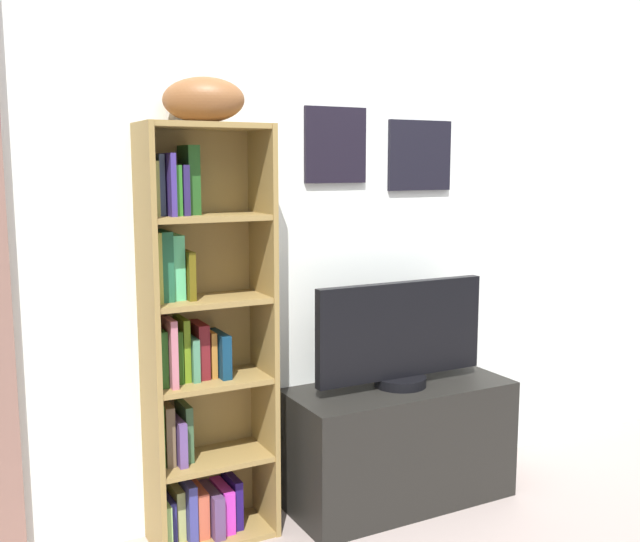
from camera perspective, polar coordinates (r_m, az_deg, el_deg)
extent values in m
cube|color=silver|center=(3.14, 2.99, 3.30)|extent=(4.80, 0.06, 2.31)
cube|color=black|center=(3.03, 1.23, 9.85)|extent=(0.28, 0.02, 0.31)
cube|color=#C0A98E|center=(3.03, 1.28, 9.85)|extent=(0.23, 0.01, 0.26)
cube|color=black|center=(3.26, 7.84, 8.97)|extent=(0.32, 0.02, 0.30)
cube|color=#A597A7|center=(3.25, 7.89, 8.97)|extent=(0.27, 0.01, 0.25)
cube|color=olive|center=(2.69, -13.25, -5.70)|extent=(0.02, 0.25, 1.58)
cube|color=olive|center=(2.83, -4.43, -4.80)|extent=(0.02, 0.25, 1.58)
cube|color=olive|center=(2.86, -9.52, -4.74)|extent=(0.47, 0.01, 1.58)
cube|color=olive|center=(3.03, -8.38, -19.75)|extent=(0.43, 0.24, 0.02)
cube|color=olive|center=(2.90, -8.51, -14.36)|extent=(0.43, 0.24, 0.02)
cube|color=olive|center=(2.80, -8.65, -8.52)|extent=(0.43, 0.24, 0.02)
cube|color=olive|center=(2.72, -8.79, -2.31)|extent=(0.43, 0.24, 0.02)
cube|color=olive|center=(2.68, -8.94, 4.17)|extent=(0.43, 0.24, 0.02)
cube|color=olive|center=(2.68, -9.10, 11.19)|extent=(0.43, 0.24, 0.02)
cube|color=#95C467|center=(2.95, -12.30, -18.55)|extent=(0.03, 0.20, 0.18)
cube|color=navy|center=(2.98, -11.83, -18.36)|extent=(0.02, 0.15, 0.17)
cube|color=tan|center=(2.99, -11.20, -17.95)|extent=(0.03, 0.14, 0.19)
cube|color=#383A87|center=(2.97, -10.41, -17.75)|extent=(0.03, 0.18, 0.22)
cube|color=#C7563C|center=(3.00, -9.60, -17.94)|extent=(0.04, 0.17, 0.18)
cube|color=#543964|center=(3.00, -8.52, -18.03)|extent=(0.04, 0.20, 0.17)
cube|color=#C22FB7|center=(3.02, -7.68, -17.77)|extent=(0.04, 0.18, 0.17)
cube|color=#1F1057|center=(3.04, -6.91, -17.35)|extent=(0.03, 0.16, 0.20)
cube|color=#60AD3D|center=(2.84, -12.70, -12.19)|extent=(0.02, 0.15, 0.24)
cube|color=brown|center=(2.84, -12.04, -12.26)|extent=(0.03, 0.16, 0.23)
cube|color=#5D4282|center=(2.85, -11.19, -12.81)|extent=(0.03, 0.18, 0.17)
cube|color=#365836|center=(2.87, -10.61, -12.17)|extent=(0.03, 0.15, 0.21)
cube|color=#276120|center=(2.74, -12.67, -6.51)|extent=(0.04, 0.17, 0.21)
cube|color=#B66676|center=(2.73, -11.91, -6.09)|extent=(0.02, 0.20, 0.25)
cube|color=#234D0F|center=(2.77, -11.38, -6.44)|extent=(0.03, 0.15, 0.20)
cube|color=#5F8117|center=(2.78, -10.78, -5.97)|extent=(0.02, 0.14, 0.23)
cube|color=#45815E|center=(2.79, -10.14, -6.66)|extent=(0.03, 0.16, 0.16)
cube|color=maroon|center=(2.80, -9.48, -6.10)|extent=(0.04, 0.14, 0.21)
cube|color=#B9742C|center=(2.82, -8.72, -6.35)|extent=(0.02, 0.14, 0.17)
cube|color=#0D324E|center=(2.81, -7.91, -6.44)|extent=(0.04, 0.18, 0.17)
cube|color=#999D3A|center=(2.67, -13.00, 0.35)|extent=(0.03, 0.17, 0.25)
cube|color=#1E593A|center=(2.70, -12.24, 0.44)|extent=(0.04, 0.15, 0.25)
cube|color=#58CB87|center=(2.72, -11.36, 0.35)|extent=(0.04, 0.13, 0.24)
cube|color=#574B0E|center=(2.72, -10.47, -0.25)|extent=(0.02, 0.16, 0.18)
cube|color=#919345|center=(2.66, -13.21, 6.33)|extent=(0.03, 0.15, 0.19)
cube|color=#39465E|center=(2.68, -12.63, 6.61)|extent=(0.02, 0.13, 0.22)
cube|color=navy|center=(2.66, -11.95, 6.66)|extent=(0.02, 0.18, 0.22)
cube|color=#2A7021|center=(2.68, -11.45, 6.24)|extent=(0.02, 0.16, 0.18)
cube|color=#271D4D|center=(2.69, -10.90, 6.26)|extent=(0.02, 0.16, 0.18)
cube|color=#204F1C|center=(2.71, -10.23, 7.04)|extent=(0.04, 0.13, 0.25)
ellipsoid|color=brown|center=(2.69, -9.14, 13.12)|extent=(0.34, 0.29, 0.16)
cube|color=black|center=(3.20, 6.22, -13.31)|extent=(0.96, 0.41, 0.51)
cube|color=black|center=(3.05, 8.37, -14.46)|extent=(0.86, 0.01, 0.33)
cylinder|color=black|center=(3.11, 6.30, -8.58)|extent=(0.22, 0.22, 0.04)
cube|color=black|center=(3.05, 6.37, -4.60)|extent=(0.79, 0.04, 0.40)
cube|color=white|center=(3.04, 6.50, -4.65)|extent=(0.75, 0.01, 0.36)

